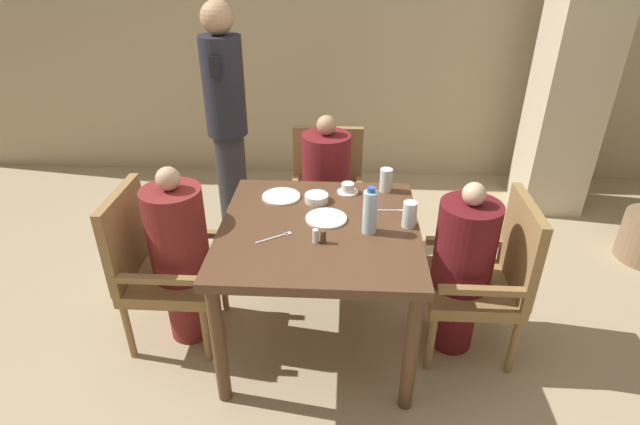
# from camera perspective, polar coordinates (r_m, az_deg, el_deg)

# --- Properties ---
(ground_plane) EXTENTS (16.00, 16.00, 0.00)m
(ground_plane) POSITION_cam_1_polar(r_m,az_deg,el_deg) (3.08, -0.06, -13.91)
(ground_plane) COLOR tan
(wall_back) EXTENTS (8.00, 0.06, 2.80)m
(wall_back) POSITION_cam_1_polar(r_m,az_deg,el_deg) (4.69, 1.69, 20.57)
(wall_back) COLOR tan
(wall_back) RESTS_ON ground_plane
(pillar_stone) EXTENTS (0.49, 0.49, 2.70)m
(pillar_stone) POSITION_cam_1_polar(r_m,az_deg,el_deg) (4.47, 27.54, 16.41)
(pillar_stone) COLOR beige
(pillar_stone) RESTS_ON ground_plane
(dining_table) EXTENTS (1.05, 1.07, 0.77)m
(dining_table) POSITION_cam_1_polar(r_m,az_deg,el_deg) (2.67, -0.06, -3.41)
(dining_table) COLOR brown
(dining_table) RESTS_ON ground_plane
(chair_left_side) EXTENTS (0.50, 0.50, 0.93)m
(chair_left_side) POSITION_cam_1_polar(r_m,az_deg,el_deg) (2.95, -18.18, -5.50)
(chair_left_side) COLOR olive
(chair_left_side) RESTS_ON ground_plane
(diner_in_left_chair) EXTENTS (0.32, 0.32, 1.08)m
(diner_in_left_chair) POSITION_cam_1_polar(r_m,az_deg,el_deg) (2.87, -15.66, -4.68)
(diner_in_left_chair) COLOR maroon
(diner_in_left_chair) RESTS_ON ground_plane
(chair_far_side) EXTENTS (0.50, 0.50, 0.93)m
(chair_far_side) POSITION_cam_1_polar(r_m,az_deg,el_deg) (3.56, 0.78, 2.32)
(chair_far_side) COLOR olive
(chair_far_side) RESTS_ON ground_plane
(diner_in_far_chair) EXTENTS (0.32, 0.32, 1.11)m
(diner_in_far_chair) POSITION_cam_1_polar(r_m,az_deg,el_deg) (3.40, 0.68, 2.32)
(diner_in_far_chair) COLOR maroon
(diner_in_far_chair) RESTS_ON ground_plane
(chair_right_side) EXTENTS (0.50, 0.50, 0.93)m
(chair_right_side) POSITION_cam_1_polar(r_m,az_deg,el_deg) (2.87, 18.62, -6.65)
(chair_right_side) COLOR olive
(chair_right_side) RESTS_ON ground_plane
(diner_in_right_chair) EXTENTS (0.32, 0.32, 1.04)m
(diner_in_right_chair) POSITION_cam_1_polar(r_m,az_deg,el_deg) (2.81, 15.90, -6.05)
(diner_in_right_chair) COLOR #5B1419
(diner_in_right_chair) RESTS_ON ground_plane
(standing_host) EXTENTS (0.30, 0.33, 1.74)m
(standing_host) POSITION_cam_1_polar(r_m,az_deg,el_deg) (3.76, -10.63, 10.57)
(standing_host) COLOR #2D2D33
(standing_host) RESTS_ON ground_plane
(plate_main_left) EXTENTS (0.22, 0.22, 0.01)m
(plate_main_left) POSITION_cam_1_polar(r_m,az_deg,el_deg) (2.90, -4.45, 1.84)
(plate_main_left) COLOR white
(plate_main_left) RESTS_ON dining_table
(plate_main_right) EXTENTS (0.22, 0.22, 0.01)m
(plate_main_right) POSITION_cam_1_polar(r_m,az_deg,el_deg) (2.67, 0.71, -0.68)
(plate_main_right) COLOR white
(plate_main_right) RESTS_ON dining_table
(teacup_with_saucer) EXTENTS (0.12, 0.12, 0.06)m
(teacup_with_saucer) POSITION_cam_1_polar(r_m,az_deg,el_deg) (2.95, 3.19, 2.74)
(teacup_with_saucer) COLOR white
(teacup_with_saucer) RESTS_ON dining_table
(bowl_small) EXTENTS (0.14, 0.14, 0.04)m
(bowl_small) POSITION_cam_1_polar(r_m,az_deg,el_deg) (2.85, -0.40, 1.69)
(bowl_small) COLOR white
(bowl_small) RESTS_ON dining_table
(water_bottle) EXTENTS (0.07, 0.07, 0.25)m
(water_bottle) POSITION_cam_1_polar(r_m,az_deg,el_deg) (2.52, 5.74, 0.11)
(water_bottle) COLOR silver
(water_bottle) RESTS_ON dining_table
(glass_tall_near) EXTENTS (0.07, 0.07, 0.14)m
(glass_tall_near) POSITION_cam_1_polar(r_m,az_deg,el_deg) (2.97, 7.54, 3.70)
(glass_tall_near) COLOR silver
(glass_tall_near) RESTS_ON dining_table
(glass_tall_mid) EXTENTS (0.07, 0.07, 0.14)m
(glass_tall_mid) POSITION_cam_1_polar(r_m,az_deg,el_deg) (2.62, 10.20, -0.21)
(glass_tall_mid) COLOR silver
(glass_tall_mid) RESTS_ON dining_table
(salt_shaker) EXTENTS (0.03, 0.03, 0.07)m
(salt_shaker) POSITION_cam_1_polar(r_m,az_deg,el_deg) (2.46, -0.54, -2.72)
(salt_shaker) COLOR white
(salt_shaker) RESTS_ON dining_table
(pepper_shaker) EXTENTS (0.03, 0.03, 0.07)m
(pepper_shaker) POSITION_cam_1_polar(r_m,az_deg,el_deg) (2.46, 0.38, -2.78)
(pepper_shaker) COLOR #4C3D2D
(pepper_shaker) RESTS_ON dining_table
(fork_beside_plate) EXTENTS (0.17, 0.12, 0.00)m
(fork_beside_plate) POSITION_cam_1_polar(r_m,az_deg,el_deg) (2.53, -4.88, -2.76)
(fork_beside_plate) COLOR silver
(fork_beside_plate) RESTS_ON dining_table
(knife_beside_plate) EXTENTS (0.21, 0.02, 0.00)m
(knife_beside_plate) POSITION_cam_1_polar(r_m,az_deg,el_deg) (2.78, 8.30, 0.25)
(knife_beside_plate) COLOR silver
(knife_beside_plate) RESTS_ON dining_table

